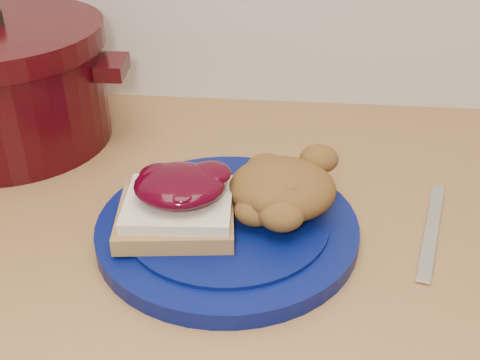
{
  "coord_description": "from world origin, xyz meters",
  "views": [
    {
      "loc": [
        0.05,
        1.04,
        1.25
      ],
      "look_at": [
        0.01,
        1.51,
        0.95
      ],
      "focal_mm": 45.0,
      "sensor_mm": 36.0,
      "label": 1
    }
  ],
  "objects": [
    {
      "name": "plate",
      "position": [
        -0.0,
        1.49,
        0.91
      ],
      "size": [
        0.25,
        0.25,
        0.02
      ],
      "primitive_type": "cylinder",
      "rotation": [
        0.0,
        0.0,
        0.01
      ],
      "color": "#050D49",
      "rests_on": "wood_countertop"
    },
    {
      "name": "sandwich",
      "position": [
        -0.04,
        1.48,
        0.94
      ],
      "size": [
        0.11,
        0.1,
        0.05
      ],
      "rotation": [
        0.0,
        0.0,
        0.01
      ],
      "color": "olive",
      "rests_on": "plate"
    },
    {
      "name": "stuffing_mound",
      "position": [
        0.05,
        1.51,
        0.94
      ],
      "size": [
        0.1,
        0.09,
        0.05
      ],
      "primitive_type": "ellipsoid",
      "rotation": [
        0.0,
        0.0,
        0.01
      ],
      "color": "brown",
      "rests_on": "plate"
    },
    {
      "name": "butter_knife",
      "position": [
        0.19,
        1.51,
        0.9
      ],
      "size": [
        0.05,
        0.16,
        0.0
      ],
      "primitive_type": "cube",
      "rotation": [
        0.0,
        0.0,
        1.31
      ],
      "color": "silver",
      "rests_on": "wood_countertop"
    },
    {
      "name": "dutch_oven",
      "position": [
        -0.28,
        1.66,
        0.97
      ],
      "size": [
        0.29,
        0.26,
        0.16
      ],
      "rotation": [
        0.0,
        0.0,
        0.06
      ],
      "color": "black",
      "rests_on": "wood_countertop"
    }
  ]
}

